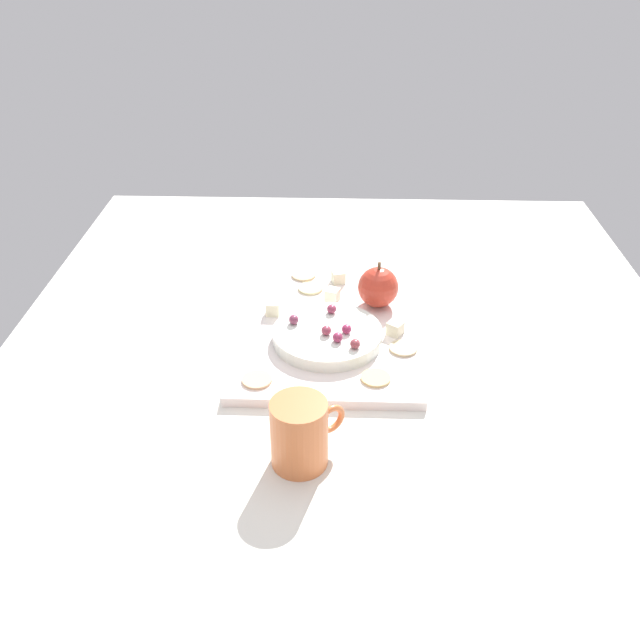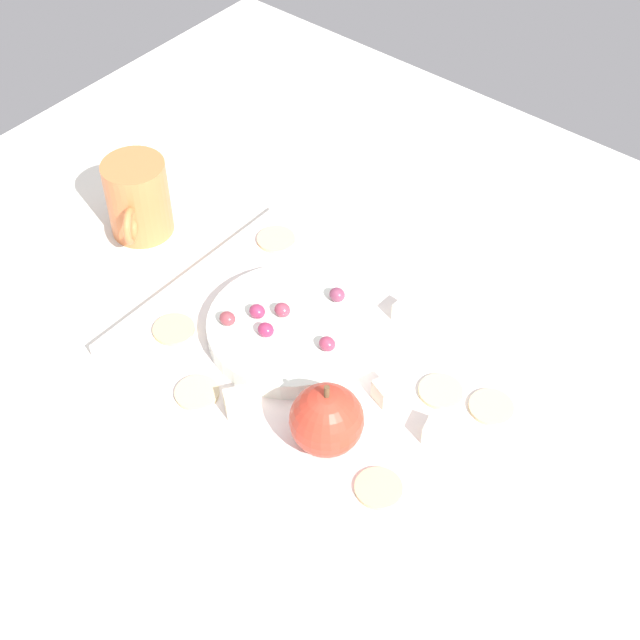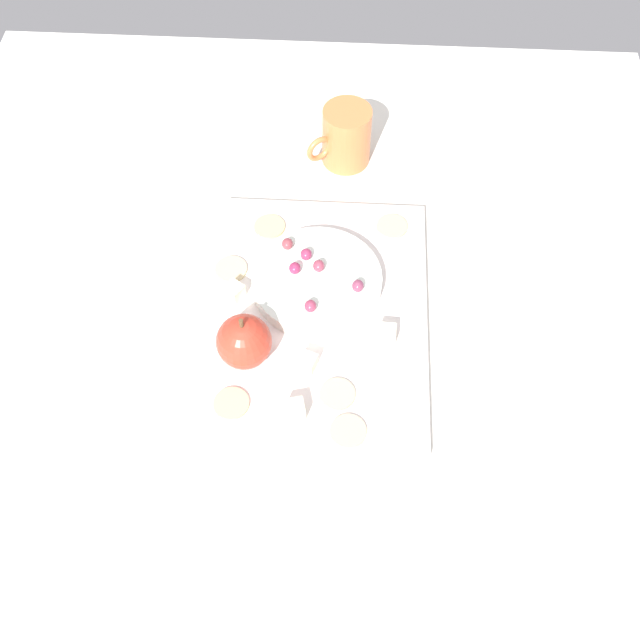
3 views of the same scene
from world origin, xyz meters
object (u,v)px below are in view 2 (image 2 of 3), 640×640
object	(u,v)px
grape_3	(282,310)
grape_1	(337,295)
serving_dish	(291,328)
grape_0	(327,344)
cheese_cube_2	(437,432)
cracker_3	(276,239)
cheese_cube_1	(387,391)
cracker_1	(441,391)
cracker_0	(174,329)
cracker_5	(197,393)
platter	(324,359)
cup	(138,199)
cracker_2	(379,488)
cheese_cube_3	(236,403)
apple_whole	(327,420)
grape_4	(264,331)
cheese_cube_0	(406,312)
cracker_4	(491,407)
grape_2	(257,311)
grape_5	(227,318)

from	to	relation	value
grape_3	grape_1	bearing A→B (deg)	-119.56
serving_dish	grape_0	size ratio (longest dim) A/B	10.09
cheese_cube_2	cracker_3	world-z (taller)	cheese_cube_2
cheese_cube_1	cracker_1	bearing A→B (deg)	-132.90
cracker_0	cracker_5	distance (cm)	8.59
cracker_3	cheese_cube_1	bearing A→B (deg)	155.76
platter	cracker_3	bearing A→B (deg)	-33.05
cracker_3	cup	size ratio (longest dim) A/B	0.46
cracker_1	cracker_2	size ratio (longest dim) A/B	1.00
cheese_cube_2	cheese_cube_3	bearing A→B (deg)	28.91
apple_whole	grape_4	size ratio (longest dim) A/B	4.03
apple_whole	cheese_cube_3	size ratio (longest dim) A/B	3.15
cheese_cube_0	grape_1	xyz separation A→B (cm)	(5.85, 3.74, 1.61)
serving_dish	cracker_1	world-z (taller)	serving_dish
cheese_cube_2	grape_4	xyz separation A→B (cm)	(18.92, 1.67, 1.58)
cheese_cube_1	cracker_4	bearing A→B (deg)	-147.52
grape_3	cheese_cube_3	bearing A→B (deg)	108.17
platter	grape_2	world-z (taller)	grape_2
cheese_cube_0	grape_3	distance (cm)	12.42
apple_whole	grape_1	bearing A→B (deg)	-54.69
cracker_5	grape_0	world-z (taller)	grape_0
cracker_5	grape_2	size ratio (longest dim) A/B	2.56
cracker_0	cup	bearing A→B (deg)	-32.89
serving_dish	cheese_cube_1	world-z (taller)	cheese_cube_1
platter	cracker_3	xyz separation A→B (cm)	(14.42, -9.38, 0.95)
cheese_cube_3	cracker_0	distance (cm)	12.06
cheese_cube_2	grape_0	size ratio (longest dim) A/B	1.28
cracker_4	grape_5	bearing A→B (deg)	19.43
serving_dish	cheese_cube_0	xyz separation A→B (cm)	(-7.49, -8.89, 0.07)
apple_whole	grape_0	distance (cm)	9.49
apple_whole	cracker_1	bearing A→B (deg)	-112.68
cracker_1	cup	size ratio (longest dim) A/B	0.46
cheese_cube_1	grape_3	size ratio (longest dim) A/B	1.28
cheese_cube_2	cheese_cube_3	world-z (taller)	same
cheese_cube_0	apple_whole	bearing A→B (deg)	101.43
grape_3	grape_4	world-z (taller)	same
cheese_cube_2	cracker_2	bearing A→B (deg)	84.04
grape_5	cup	xyz separation A→B (cm)	(19.70, -6.76, 0.35)
cheese_cube_2	cracker_3	bearing A→B (deg)	-21.02
cracker_2	cheese_cube_2	bearing A→B (deg)	-95.96
cracker_1	cracker_2	xyz separation A→B (cm)	(-1.90, 12.17, 0.00)
cracker_4	grape_5	world-z (taller)	grape_5
cracker_4	grape_0	distance (cm)	16.26
platter	cheese_cube_1	bearing A→B (deg)	175.15
apple_whole	grape_3	bearing A→B (deg)	-33.72
grape_0	cracker_5	bearing A→B (deg)	57.39
grape_2	cheese_cube_0	bearing A→B (deg)	-135.06
serving_dish	grape_5	bearing A→B (deg)	41.72
cheese_cube_0	cracker_0	size ratio (longest dim) A/B	0.50
cheese_cube_1	cracker_0	bearing A→B (deg)	16.71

